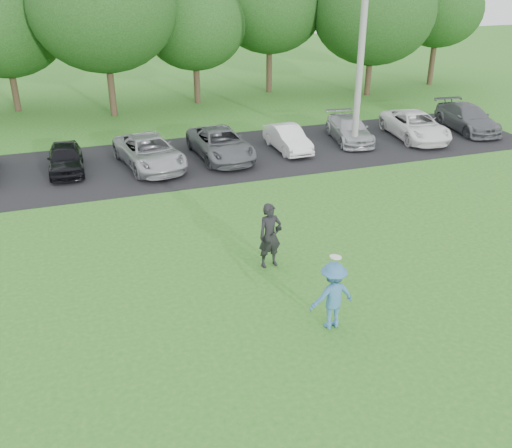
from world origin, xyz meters
The scene contains 7 objects.
ground centered at (0.00, 0.00, 0.00)m, with size 100.00×100.00×0.00m, color #2B6A1E.
parking_lot centered at (0.00, 13.00, 0.01)m, with size 32.00×6.50×0.03m, color black.
utility_pole centered at (7.52, 11.93, 4.98)m, with size 0.28×0.28×9.96m, color gray.
frisbee_player centered at (0.74, 0.16, 0.85)m, with size 1.13×0.69×1.95m.
camera_bystander centered at (0.37, 3.38, 0.94)m, with size 0.73×0.53×1.88m.
parked_cars centered at (1.38, 12.94, 0.63)m, with size 30.42×4.91×1.25m.
tree_row centered at (1.51, 22.76, 4.91)m, with size 42.39×9.85×8.64m.
Camera 1 is at (-4.56, -9.88, 8.05)m, focal length 40.00 mm.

